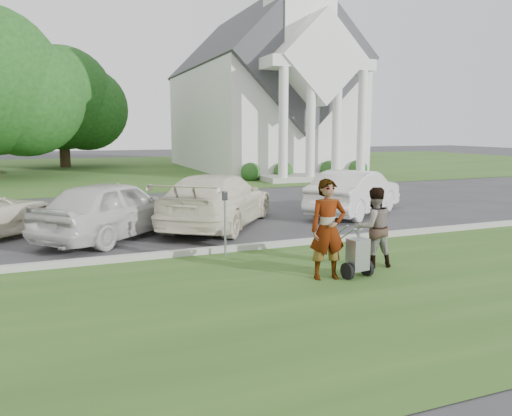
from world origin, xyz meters
TOP-DOWN VIEW (x-y plane):
  - ground at (0.00, 0.00)m, footprint 120.00×120.00m
  - grass_strip at (0.00, -3.00)m, footprint 80.00×7.00m
  - church_lawn at (0.00, 27.00)m, footprint 80.00×30.00m
  - curb at (0.00, 0.55)m, footprint 80.00×0.18m
  - church at (9.00, 23.11)m, footprint 9.19×19.00m
  - tree_back at (-4.01, 29.99)m, footprint 9.61×7.60m
  - striping_cart at (0.85, -2.28)m, footprint 0.61×1.16m
  - person_left at (0.27, -2.14)m, footprint 0.77×0.57m
  - person_right at (1.57, -1.74)m, footprint 0.88×0.73m
  - parking_meter_near at (-1.02, 0.14)m, footprint 0.11×0.10m
  - car_b at (-3.13, 3.13)m, footprint 4.56×4.46m
  - car_c at (-0.13, 3.64)m, footprint 4.93×5.63m
  - car_d at (4.77, 3.97)m, footprint 4.62×3.86m

SIDE VIEW (x-z plane):
  - ground at x=0.00m, z-range 0.00..0.00m
  - grass_strip at x=0.00m, z-range 0.00..0.01m
  - church_lawn at x=0.00m, z-range 0.00..0.01m
  - curb at x=0.00m, z-range 0.00..0.15m
  - striping_cart at x=0.85m, z-range -0.07..0.96m
  - car_d at x=4.77m, z-range 0.00..1.49m
  - car_b at x=-3.13m, z-range 0.00..1.55m
  - car_c at x=-0.13m, z-range 0.00..1.56m
  - person_right at x=1.57m, z-range 0.00..1.66m
  - parking_meter_near at x=-1.02m, z-range 0.20..1.70m
  - person_left at x=0.27m, z-range 0.00..1.91m
  - tree_back at x=-4.01m, z-range 0.28..9.17m
  - church at x=9.00m, z-range -6.11..17.99m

